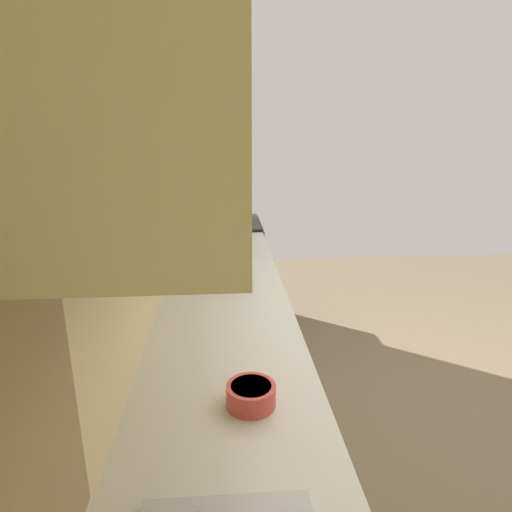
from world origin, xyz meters
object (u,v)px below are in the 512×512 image
at_px(oven_range, 226,272).
at_px(microwave, 220,228).
at_px(bowl, 251,394).
at_px(kettle, 238,268).

relative_size(oven_range, microwave, 2.03).
bearing_deg(bowl, kettle, 0.00).
height_order(oven_range, kettle, oven_range).
xyz_separation_m(microwave, kettle, (-0.52, -0.09, -0.10)).
height_order(oven_range, bowl, oven_range).
height_order(microwave, bowl, microwave).
bearing_deg(microwave, oven_range, -2.01).
distance_m(oven_range, microwave, 1.07).
height_order(bowl, kettle, kettle).
bearing_deg(microwave, kettle, -169.90).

